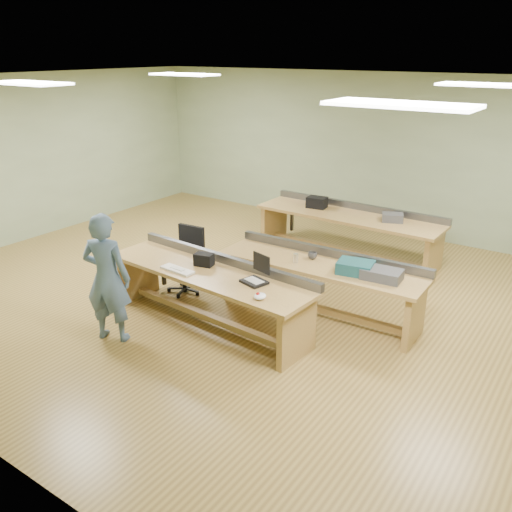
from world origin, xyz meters
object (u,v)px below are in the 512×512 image
at_px(task_chair, 186,268).
at_px(mug, 312,255).
at_px(camera_bag, 204,260).
at_px(workbench_mid, 321,277).
at_px(parts_bin_grey, 382,274).
at_px(workbench_front, 210,284).
at_px(laptop_base, 254,282).
at_px(person, 107,278).
at_px(workbench_back, 349,224).
at_px(parts_bin_teal, 355,267).
at_px(drinks_can, 296,258).

xyz_separation_m(task_chair, mug, (1.83, 0.51, 0.44)).
bearing_deg(mug, camera_bag, -136.05).
bearing_deg(workbench_mid, parts_bin_grey, -5.04).
relative_size(workbench_front, laptop_base, 10.35).
xyz_separation_m(workbench_mid, task_chair, (-2.01, -0.44, -0.20)).
distance_m(workbench_mid, person, 2.75).
bearing_deg(workbench_front, workbench_back, 87.33).
distance_m(person, parts_bin_teal, 3.05).
height_order(workbench_mid, workbench_back, same).
relative_size(laptop_base, drinks_can, 2.38).
bearing_deg(laptop_base, parts_bin_grey, 54.29).
distance_m(workbench_back, task_chair, 3.02).
height_order(laptop_base, mug, mug).
bearing_deg(mug, person, -127.97).
bearing_deg(parts_bin_grey, workbench_mid, 176.57).
bearing_deg(workbench_front, task_chair, 151.52).
bearing_deg(workbench_front, person, -123.58).
xyz_separation_m(workbench_mid, parts_bin_teal, (0.50, -0.06, 0.27)).
relative_size(workbench_mid, person, 1.73).
relative_size(workbench_mid, camera_bag, 11.74).
relative_size(workbench_front, camera_bag, 12.64).
xyz_separation_m(laptop_base, task_chair, (-1.64, 0.60, -0.41)).
xyz_separation_m(workbench_back, parts_bin_grey, (1.54, -2.32, 0.25)).
xyz_separation_m(person, task_chair, (-0.18, 1.60, -0.46)).
relative_size(workbench_front, parts_bin_grey, 6.34).
bearing_deg(parts_bin_grey, workbench_front, -152.74).
height_order(person, laptop_base, person).
bearing_deg(parts_bin_grey, person, -143.43).
height_order(camera_bag, drinks_can, camera_bag).
xyz_separation_m(workbench_back, person, (-1.14, -4.31, 0.25)).
bearing_deg(person, parts_bin_teal, -160.09).
xyz_separation_m(workbench_back, parts_bin_teal, (1.19, -2.33, 0.26)).
bearing_deg(mug, parts_bin_grey, -6.59).
relative_size(camera_bag, task_chair, 0.25).
height_order(person, parts_bin_grey, person).
bearing_deg(task_chair, workbench_front, -36.89).
bearing_deg(task_chair, mug, 10.87).
xyz_separation_m(camera_bag, parts_bin_teal, (1.73, 0.88, -0.01)).
distance_m(workbench_mid, camera_bag, 1.57).
bearing_deg(workbench_mid, workbench_back, 105.16).
bearing_deg(workbench_mid, workbench_front, -137.23).
xyz_separation_m(workbench_mid, person, (-1.82, -2.04, 0.26)).
xyz_separation_m(workbench_back, task_chair, (-1.32, -2.71, -0.21)).
bearing_deg(task_chair, person, -88.05).
bearing_deg(parts_bin_grey, mug, 173.41).
distance_m(task_chair, drinks_can, 1.79).
height_order(workbench_front, person, person).
relative_size(workbench_mid, parts_bin_grey, 5.89).
bearing_deg(person, camera_bag, -139.09).
bearing_deg(drinks_can, parts_bin_teal, 8.24).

